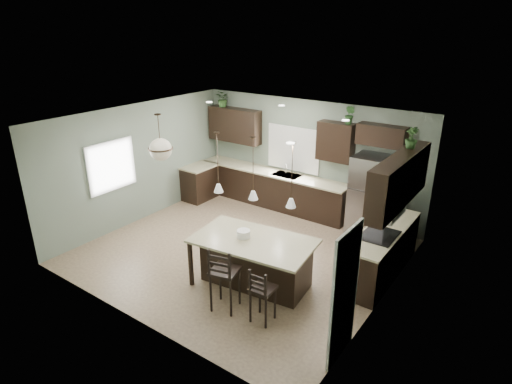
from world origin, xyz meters
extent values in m
plane|color=#9E8466|center=(0.00, 0.00, 0.00)|extent=(6.00, 6.00, 0.00)
cube|color=white|center=(2.98, -1.55, 1.02)|extent=(0.04, 0.82, 2.04)
cube|color=white|center=(-0.40, 2.73, 1.55)|extent=(1.35, 0.02, 1.00)
cube|color=white|center=(-2.98, -0.80, 1.55)|extent=(0.02, 1.10, 1.00)
cube|color=black|center=(-2.70, 1.70, 0.45)|extent=(0.60, 0.90, 0.90)
cube|color=beige|center=(-2.68, 1.70, 0.92)|extent=(0.66, 0.96, 0.04)
cube|color=black|center=(-0.85, 2.45, 0.45)|extent=(4.20, 0.60, 0.90)
cube|color=beige|center=(-0.85, 2.43, 0.92)|extent=(4.20, 0.66, 0.04)
cube|color=gray|center=(-0.40, 2.43, 0.94)|extent=(0.70, 0.45, 0.01)
cylinder|color=silver|center=(-0.40, 2.40, 1.08)|extent=(0.02, 0.02, 0.28)
cube|color=black|center=(-2.15, 2.58, 1.95)|extent=(1.55, 0.34, 0.90)
cube|color=black|center=(0.80, 2.58, 1.95)|extent=(0.85, 0.34, 0.90)
cube|color=black|center=(1.85, 2.58, 2.25)|extent=(1.05, 0.34, 0.45)
cube|color=black|center=(2.70, 0.87, 0.45)|extent=(0.60, 2.35, 0.90)
cube|color=beige|center=(2.68, 0.87, 0.92)|extent=(0.66, 2.35, 0.04)
cube|color=black|center=(2.68, 0.60, 0.94)|extent=(0.58, 0.75, 0.02)
cube|color=gray|center=(2.40, 0.60, 0.45)|extent=(0.01, 0.72, 0.60)
cube|color=black|center=(2.83, 0.87, 1.95)|extent=(0.34, 2.35, 0.90)
cube|color=gray|center=(2.78, 0.60, 1.55)|extent=(0.40, 0.75, 0.40)
cube|color=gray|center=(1.88, 2.32, 0.93)|extent=(0.90, 0.74, 1.85)
cube|color=black|center=(0.92, -0.83, 0.46)|extent=(2.27, 1.46, 0.92)
cylinder|color=white|center=(0.72, -0.85, 0.99)|extent=(0.24, 0.24, 0.14)
cube|color=black|center=(0.94, -1.66, 0.59)|extent=(0.53, 0.53, 1.19)
cube|color=black|center=(1.63, -1.57, 0.49)|extent=(0.39, 0.39, 0.99)
imported|color=#2C5123|center=(-2.50, 2.55, 2.61)|extent=(0.45, 0.42, 0.43)
imported|color=#285324|center=(1.10, 2.55, 2.61)|extent=(0.29, 0.26, 0.42)
imported|color=#2B4F22|center=(2.80, 1.38, 2.59)|extent=(0.25, 0.25, 0.38)
plane|color=slate|center=(0.00, 2.75, 1.40)|extent=(6.00, 0.00, 6.00)
plane|color=slate|center=(0.00, -2.75, 1.40)|extent=(6.00, 0.00, 6.00)
plane|color=slate|center=(-3.00, 0.00, 1.40)|extent=(0.00, 5.50, 5.50)
plane|color=slate|center=(3.00, 0.00, 1.40)|extent=(0.00, 5.50, 5.50)
plane|color=white|center=(0.00, 0.00, 2.80)|extent=(6.00, 6.00, 0.00)
camera|label=1|loc=(4.84, -6.26, 4.50)|focal=30.00mm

